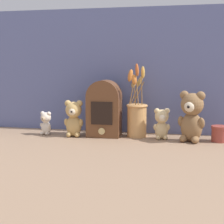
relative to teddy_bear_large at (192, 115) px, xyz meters
The scene contains 9 objects.
ground_plane 0.39m from the teddy_bear_large, behind, with size 4.00×4.00×0.00m, color #8E7056.
backdrop_wall 0.45m from the teddy_bear_large, 155.66° to the left, with size 1.48×0.02×0.63m.
teddy_bear_large is the anchor object (origin of this frame).
teddy_bear_medium 0.56m from the teddy_bear_large, behind, with size 0.10×0.09×0.18m.
teddy_bear_small 0.14m from the teddy_bear_large, 168.37° to the left, with size 0.08×0.07×0.15m.
teddy_bear_tiny 0.71m from the teddy_bear_large, behind, with size 0.07×0.06×0.12m.
flower_vase 0.26m from the teddy_bear_large, 167.10° to the left, with size 0.11×0.13×0.35m.
vintage_radio 0.42m from the teddy_bear_large, behind, with size 0.16×0.12×0.27m.
decorative_tin_tall 0.16m from the teddy_bear_large, 11.68° to the left, with size 0.08×0.08×0.07m.
Camera 1 is at (0.33, -1.57, 0.35)m, focal length 55.00 mm.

